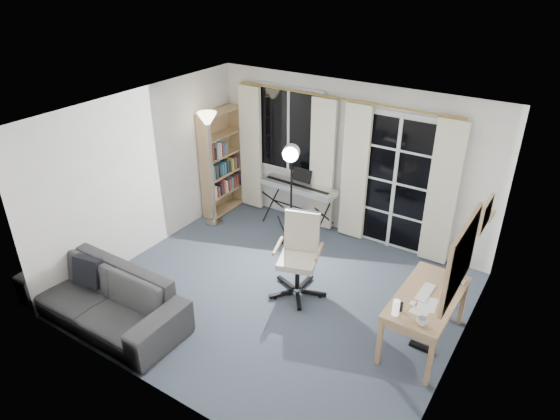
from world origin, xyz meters
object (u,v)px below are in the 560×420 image
(desk, at_px, (427,302))
(mug, at_px, (422,321))
(keyboard_piano, at_px, (298,188))
(office_chair, at_px, (300,247))
(torchiere_lamp, at_px, (208,136))
(monitor, at_px, (461,263))
(sofa, at_px, (99,289))
(bookshelf, at_px, (220,165))
(studio_light, at_px, (291,166))

(desk, relative_size, mug, 11.49)
(keyboard_piano, distance_m, office_chair, 1.67)
(torchiere_lamp, distance_m, monitor, 4.08)
(office_chair, bearing_deg, monitor, -8.39)
(keyboard_piano, height_order, sofa, keyboard_piano)
(keyboard_piano, bearing_deg, sofa, -102.36)
(office_chair, xyz_separation_m, sofa, (-1.69, -1.83, -0.21))
(desk, bearing_deg, office_chair, 176.66)
(bookshelf, bearing_deg, sofa, -79.19)
(studio_light, height_order, monitor, studio_light)
(monitor, bearing_deg, keyboard_piano, 159.61)
(torchiere_lamp, distance_m, sofa, 2.84)
(keyboard_piano, xyz_separation_m, office_chair, (0.88, -1.41, -0.05))
(torchiere_lamp, xyz_separation_m, desk, (3.81, -0.90, -0.93))
(keyboard_piano, relative_size, mug, 11.73)
(office_chair, xyz_separation_m, monitor, (1.91, 0.32, 0.27))
(studio_light, bearing_deg, office_chair, -72.70)
(office_chair, xyz_separation_m, mug, (1.81, -0.63, 0.07))
(bookshelf, xyz_separation_m, mug, (4.10, -1.85, -0.12))
(studio_light, xyz_separation_m, monitor, (2.48, -0.37, -0.48))
(torchiere_lamp, bearing_deg, studio_light, -3.15)
(bookshelf, height_order, office_chair, bookshelf)
(keyboard_piano, bearing_deg, monitor, -19.78)
(desk, bearing_deg, monitor, 67.46)
(desk, bearing_deg, mug, -77.61)
(studio_light, height_order, office_chair, studio_light)
(bookshelf, xyz_separation_m, sofa, (0.60, -3.05, -0.41))
(studio_light, height_order, desk, studio_light)
(mug, bearing_deg, monitor, 84.18)
(torchiere_lamp, distance_m, keyboard_piano, 1.60)
(desk, height_order, mug, mug)
(studio_light, xyz_separation_m, sofa, (-1.12, -2.52, -0.96))
(sofa, bearing_deg, bookshelf, 100.86)
(bookshelf, xyz_separation_m, office_chair, (2.29, -1.22, -0.20))
(studio_light, bearing_deg, bookshelf, 140.28)
(torchiere_lamp, distance_m, studio_light, 1.54)
(bookshelf, distance_m, torchiere_lamp, 0.83)
(studio_light, relative_size, mug, 15.98)
(office_chair, bearing_deg, keyboard_piano, 104.03)
(desk, relative_size, sofa, 0.57)
(desk, distance_m, monitor, 0.59)
(torchiere_lamp, distance_m, office_chair, 2.40)
(torchiere_lamp, xyz_separation_m, keyboard_piano, (1.22, 0.64, -0.81))
(keyboard_piano, xyz_separation_m, mug, (2.69, -2.05, 0.02))
(bookshelf, height_order, mug, bookshelf)
(desk, bearing_deg, keyboard_piano, 150.24)
(mug, bearing_deg, studio_light, 151.03)
(bookshelf, relative_size, mug, 16.30)
(desk, bearing_deg, torchiere_lamp, 167.77)
(mug, bearing_deg, bookshelf, 155.70)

